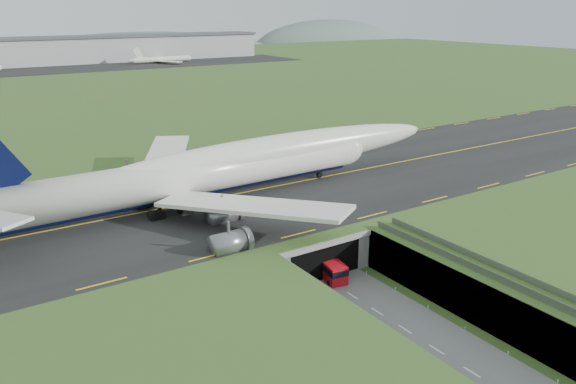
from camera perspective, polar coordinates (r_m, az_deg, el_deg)
ground at (r=76.05m, az=7.51°, el=-11.13°), size 900.00×900.00×0.00m
airfield_deck at (r=74.64m, az=7.60°, el=-9.13°), size 800.00×800.00×6.00m
trench_road at (r=71.33m, az=11.52°, el=-13.42°), size 12.00×75.00×0.20m
taxiway at (r=98.67m, az=-4.83°, el=-0.16°), size 800.00×44.00×0.18m
tunnel_portal at (r=86.53m, az=0.40°, el=-4.74°), size 17.00×22.30×6.00m
guideway at (r=70.55m, az=25.08°, el=-10.41°), size 3.00×53.00×7.05m
jumbo_jet at (r=95.31m, az=-6.31°, el=2.44°), size 92.88×60.07×19.88m
shuttle_tram at (r=81.35m, az=4.22°, el=-7.73°), size 3.71×7.21×2.82m
cargo_terminal at (r=352.58m, az=-26.62°, el=12.59°), size 320.00×67.00×15.60m
distant_hills at (r=493.48m, az=-20.85°, el=12.28°), size 700.00×91.00×60.00m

